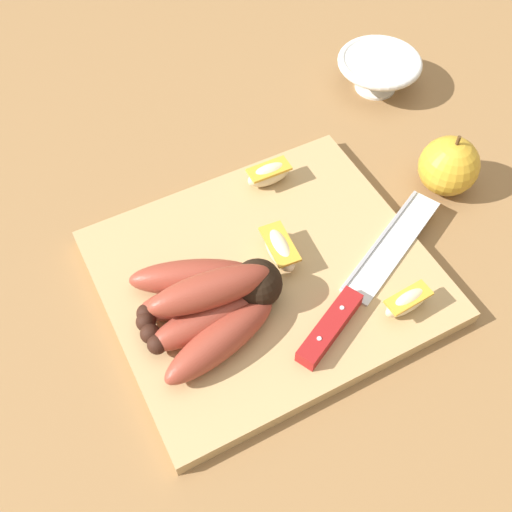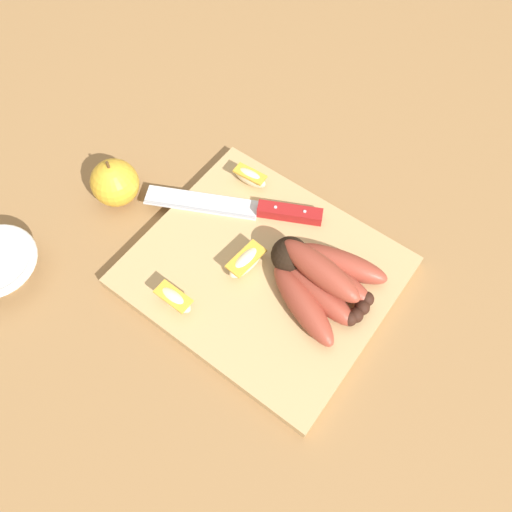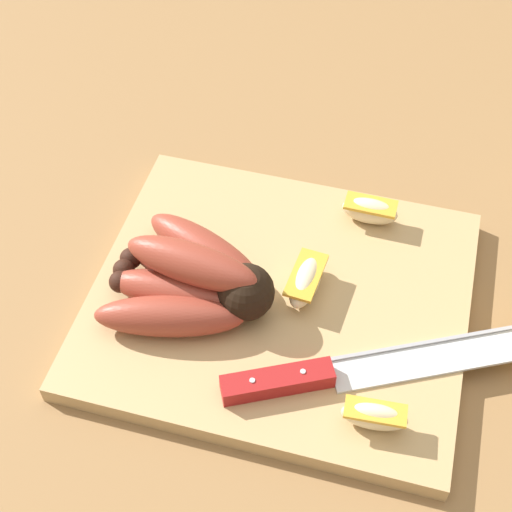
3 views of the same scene
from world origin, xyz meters
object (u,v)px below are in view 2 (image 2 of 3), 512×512
object	(u,v)px
apple_wedge_middle	(174,299)
apple_wedge_far	(250,177)
whole_apple	(115,183)
banana_bunch	(318,278)
apple_wedge_near	(246,261)
chefs_knife	(259,209)

from	to	relation	value
apple_wedge_middle	apple_wedge_far	xyz separation A→B (m)	(-0.04, 0.23, -0.00)
apple_wedge_middle	whole_apple	size ratio (longest dim) A/B	0.66
apple_wedge_middle	apple_wedge_far	bearing A→B (deg)	100.59
apple_wedge_middle	apple_wedge_far	distance (m)	0.24
banana_bunch	apple_wedge_far	xyz separation A→B (m)	(-0.19, 0.09, -0.01)
apple_wedge_far	whole_apple	bearing A→B (deg)	-139.75
banana_bunch	apple_wedge_near	distance (m)	0.11
banana_bunch	apple_wedge_near	bearing A→B (deg)	-161.17
chefs_knife	apple_wedge_far	bearing A→B (deg)	140.48
banana_bunch	whole_apple	xyz separation A→B (m)	(-0.35, -0.05, -0.01)
chefs_knife	apple_wedge_middle	xyz separation A→B (m)	(-0.00, -0.20, 0.01)
apple_wedge_near	chefs_knife	bearing A→B (deg)	115.86
chefs_knife	apple_wedge_near	bearing A→B (deg)	-64.14
banana_bunch	apple_wedge_far	size ratio (longest dim) A/B	2.85
chefs_knife	whole_apple	distance (m)	0.23
apple_wedge_near	whole_apple	distance (m)	0.25
apple_wedge_middle	whole_apple	bearing A→B (deg)	155.28
apple_wedge_near	apple_wedge_middle	bearing A→B (deg)	-112.36
apple_wedge_far	whole_apple	distance (m)	0.21
chefs_knife	apple_wedge_far	size ratio (longest dim) A/B	4.54
apple_wedge_middle	apple_wedge_far	size ratio (longest dim) A/B	1.01
apple_wedge_near	apple_wedge_middle	distance (m)	0.12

